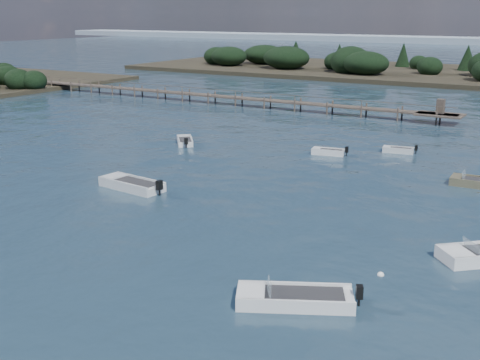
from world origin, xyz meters
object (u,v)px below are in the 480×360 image
Objects in this scene: tender_far_grey at (185,142)px; tender_far_grey_b at (398,151)px; tender_far_white at (328,153)px; dinghy_mid_white_a at (294,300)px; dinghy_mid_grey at (132,186)px; jetty at (239,98)px; dinghy_extra_a at (473,183)px.

tender_far_grey_b is at bearing 20.17° from tender_far_grey.
tender_far_white is 0.95× the size of tender_far_grey.
dinghy_mid_white_a is 19.67m from dinghy_mid_grey.
jetty is (-30.91, 46.25, 0.83)m from dinghy_mid_white_a.
dinghy_extra_a is at bearing -44.33° from tender_far_grey_b.
dinghy_extra_a reaches higher than tender_far_white.
dinghy_extra_a reaches higher than tender_far_grey.
dinghy_mid_grey is at bearing -114.38° from tender_far_white.
tender_far_grey_b is 0.95× the size of tender_far_white.
dinghy_mid_white_a is at bearing -28.99° from dinghy_mid_grey.
dinghy_mid_grey is 0.08× the size of jetty.
tender_far_grey_b is 0.58× the size of dinghy_mid_white_a.
tender_far_white is 13.46m from tender_far_grey.
dinghy_extra_a is (2.83, 22.61, -0.00)m from dinghy_mid_white_a.
dinghy_mid_white_a is (4.75, -30.01, 0.02)m from tender_far_grey_b.
dinghy_extra_a is (12.49, -3.57, 0.01)m from tender_far_white.
jetty is at bearing 110.47° from dinghy_mid_grey.
dinghy_mid_white_a reaches higher than tender_far_white.
dinghy_mid_grey is 14.94m from tender_far_grey.
jetty is (-8.08, 22.88, 0.82)m from tender_far_grey.
dinghy_mid_white_a is at bearing -45.67° from tender_far_grey.
dinghy_mid_white_a reaches higher than tender_far_grey_b.
tender_far_grey_b is 0.05× the size of jetty.
dinghy_mid_grey is 1.59× the size of dinghy_extra_a.
dinghy_mid_grey is (-12.45, -20.48, 0.04)m from tender_far_grey_b.
tender_far_white is (-4.91, -3.84, 0.01)m from tender_far_grey_b.
dinghy_mid_grey reaches higher than tender_far_grey.
tender_far_grey is at bearing -167.98° from tender_far_white.
dinghy_mid_white_a is 22.78m from dinghy_extra_a.
jetty is at bearing 123.76° from dinghy_mid_white_a.
jetty is at bearing 109.46° from tender_far_grey.
dinghy_extra_a is at bearing 33.13° from dinghy_mid_grey.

